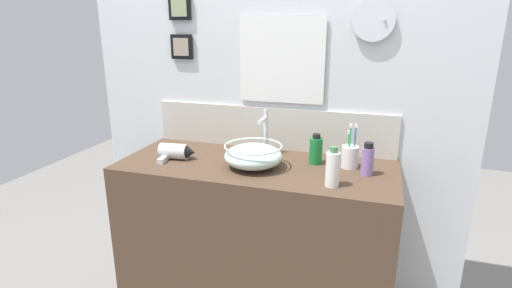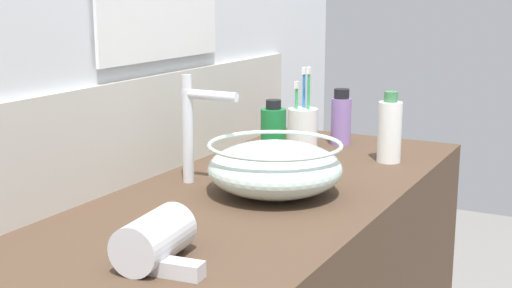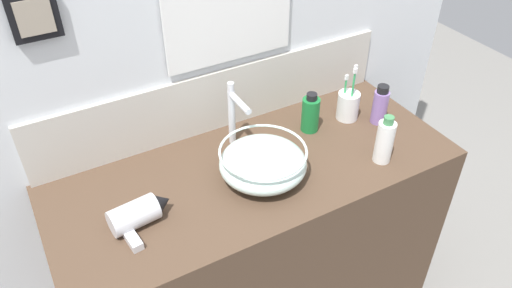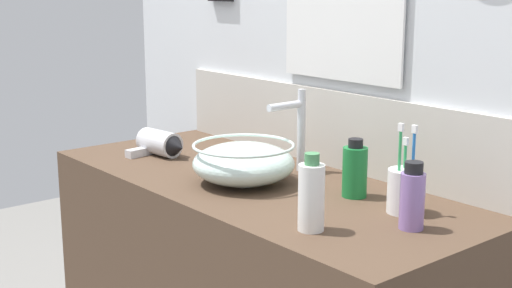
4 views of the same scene
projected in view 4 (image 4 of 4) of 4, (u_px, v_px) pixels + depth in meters
back_panel at (337, 61)px, 2.03m from camera, size 2.02×0.10×2.41m
glass_bowl_sink at (243, 162)px, 1.87m from camera, size 0.27×0.27×0.11m
faucet at (297, 124)px, 1.97m from camera, size 0.02×0.13×0.23m
hair_drier at (161, 144)px, 2.17m from camera, size 0.18×0.15×0.08m
toothbrush_cup at (404, 190)px, 1.63m from camera, size 0.08×0.08×0.21m
spray_bottle at (355, 170)px, 1.75m from camera, size 0.06×0.06×0.15m
shampoo_bottle at (412, 198)px, 1.52m from camera, size 0.05×0.05×0.15m
soap_dispenser at (311, 196)px, 1.51m from camera, size 0.06×0.06×0.17m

